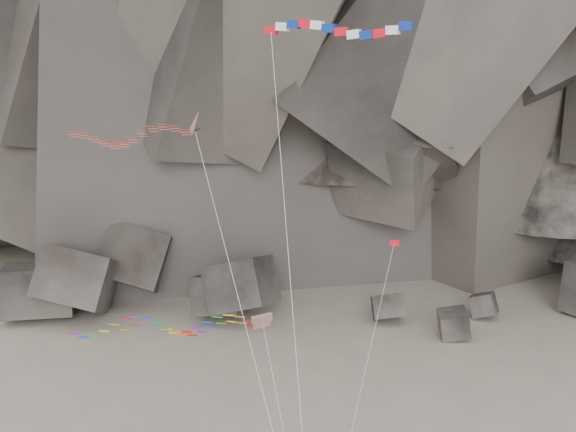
# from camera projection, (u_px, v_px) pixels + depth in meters

# --- Properties ---
(boulder_field) EXTENTS (78.22, 19.31, 10.67)m
(boulder_field) POSITION_uv_depth(u_px,v_px,m) (258.00, 291.00, 80.86)
(boulder_field) COLOR #47423F
(boulder_field) RESTS_ON ground
(delta_kite) EXTENTS (18.34, 15.08, 23.40)m
(delta_kite) POSITION_uv_depth(u_px,v_px,m) (125.00, 135.00, 47.40)
(delta_kite) COLOR red
(delta_kite) RESTS_ON ground
(banner_kite) EXTENTS (9.03, 14.15, 28.98)m
(banner_kite) POSITION_uv_depth(u_px,v_px,m) (335.00, 32.00, 42.45)
(banner_kite) COLOR red
(banner_kite) RESTS_ON ground
(parafoil_kite) EXTENTS (19.32, 14.32, 9.90)m
(parafoil_kite) POSITION_uv_depth(u_px,v_px,m) (158.00, 325.00, 49.91)
(parafoil_kite) COLOR #EAB70D
(parafoil_kite) RESTS_ON ground
(pennant_kite) EXTENTS (4.02, 14.09, 15.16)m
(pennant_kite) POSITION_uv_depth(u_px,v_px,m) (383.00, 292.00, 44.97)
(pennant_kite) COLOR red
(pennant_kite) RESTS_ON ground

